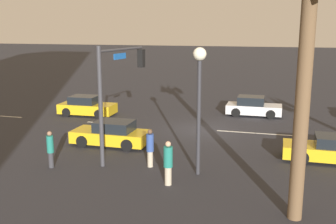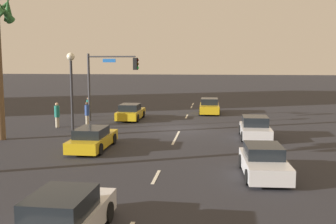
% 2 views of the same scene
% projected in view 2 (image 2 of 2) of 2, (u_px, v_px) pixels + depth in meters
% --- Properties ---
extents(ground_plane, '(220.00, 220.00, 0.00)m').
position_uv_depth(ground_plane, '(180.00, 129.00, 29.32)').
color(ground_plane, '#28282D').
extents(lane_stripe_1, '(2.07, 0.14, 0.01)m').
position_uv_depth(lane_stripe_1, '(156.00, 177.00, 17.38)').
color(lane_stripe_1, silver).
rests_on(lane_stripe_1, ground_plane).
extents(lane_stripe_2, '(2.18, 0.14, 0.01)m').
position_uv_depth(lane_stripe_2, '(174.00, 141.00, 25.02)').
color(lane_stripe_2, silver).
rests_on(lane_stripe_2, ground_plane).
extents(lane_stripe_3, '(2.34, 0.14, 0.01)m').
position_uv_depth(lane_stripe_3, '(178.00, 134.00, 27.30)').
color(lane_stripe_3, silver).
rests_on(lane_stripe_3, ground_plane).
extents(lane_stripe_4, '(2.45, 0.14, 0.01)m').
position_uv_depth(lane_stripe_4, '(187.00, 116.00, 35.95)').
color(lane_stripe_4, silver).
rests_on(lane_stripe_4, ground_plane).
extents(lane_stripe_5, '(1.81, 0.14, 0.01)m').
position_uv_depth(lane_stripe_5, '(191.00, 107.00, 43.12)').
color(lane_stripe_5, silver).
rests_on(lane_stripe_5, ground_plane).
extents(lane_stripe_6, '(2.30, 0.14, 0.01)m').
position_uv_depth(lane_stripe_6, '(193.00, 104.00, 45.94)').
color(lane_stripe_6, silver).
rests_on(lane_stripe_6, ground_plane).
extents(car_0, '(4.17, 1.99, 1.34)m').
position_uv_depth(car_0, '(264.00, 162.00, 17.46)').
color(car_0, silver).
rests_on(car_0, ground_plane).
extents(car_1, '(4.05, 1.95, 1.41)m').
position_uv_depth(car_1, '(209.00, 107.00, 37.85)').
color(car_1, gold).
rests_on(car_1, ground_plane).
extents(car_2, '(4.16, 1.89, 1.35)m').
position_uv_depth(car_2, '(131.00, 112.00, 33.94)').
color(car_2, gold).
rests_on(car_2, ground_plane).
extents(car_3, '(4.62, 1.87, 1.26)m').
position_uv_depth(car_3, '(93.00, 139.00, 22.73)').
color(car_3, gold).
rests_on(car_3, ground_plane).
extents(car_4, '(4.42, 1.95, 1.42)m').
position_uv_depth(car_4, '(64.00, 218.00, 11.18)').
color(car_4, silver).
rests_on(car_4, ground_plane).
extents(car_5, '(3.91, 1.92, 1.39)m').
position_uv_depth(car_5, '(255.00, 128.00, 25.94)').
color(car_5, silver).
rests_on(car_5, ground_plane).
extents(traffic_signal, '(0.86, 4.39, 5.52)m').
position_uv_depth(traffic_signal, '(106.00, 76.00, 32.61)').
color(traffic_signal, '#38383D').
rests_on(traffic_signal, ground_plane).
extents(streetlamp, '(0.56, 0.56, 5.51)m').
position_uv_depth(streetlamp, '(71.00, 75.00, 28.57)').
color(streetlamp, '#2D2D33').
rests_on(streetlamp, ground_plane).
extents(pedestrian_0, '(0.45, 0.45, 1.85)m').
position_uv_depth(pedestrian_0, '(57.00, 114.00, 30.04)').
color(pedestrian_0, '#B2A58C').
rests_on(pedestrian_0, ground_plane).
extents(pedestrian_1, '(0.41, 0.41, 1.72)m').
position_uv_depth(pedestrian_1, '(88.00, 107.00, 35.61)').
color(pedestrian_1, '#333338').
rests_on(pedestrian_1, ground_plane).
extents(pedestrian_2, '(0.48, 0.48, 1.78)m').
position_uv_depth(pedestrian_2, '(87.00, 113.00, 31.18)').
color(pedestrian_2, '#B2A58C').
rests_on(pedestrian_2, ground_plane).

